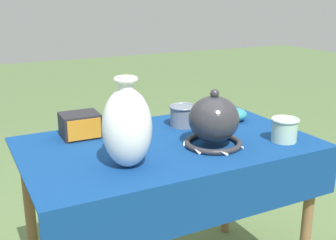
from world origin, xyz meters
name	(u,v)px	position (x,y,z in m)	size (l,w,h in m)	color
display_table	(169,160)	(0.00, -0.01, 0.62)	(1.14, 0.70, 0.70)	olive
vase_tall_bulbous	(127,127)	(-0.23, -0.16, 0.84)	(0.17, 0.17, 0.31)	white
vase_dome_bell	(214,123)	(0.14, -0.12, 0.79)	(0.23, 0.24, 0.23)	#2D2D33
mosaic_tile_box	(80,125)	(-0.29, 0.21, 0.75)	(0.15, 0.13, 0.10)	#232328
cup_wide_celadon	(285,129)	(0.42, -0.21, 0.75)	(0.11, 0.11, 0.10)	#A8CCB7
bowl_shallow_teal	(234,114)	(0.41, 0.11, 0.73)	(0.12, 0.12, 0.06)	teal
cup_wide_slate	(183,115)	(0.16, 0.15, 0.75)	(0.13, 0.13, 0.09)	slate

